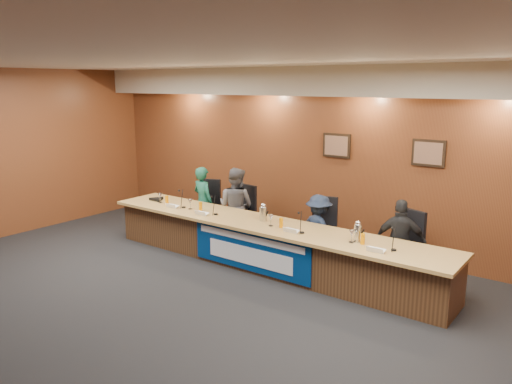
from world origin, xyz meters
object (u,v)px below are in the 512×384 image
Objects in this scene: panelist_b at (236,206)px; office_chair_a at (207,211)px; carafe_mid at (263,214)px; speakerphone at (157,199)px; office_chair_b at (239,218)px; panelist_c at (318,230)px; dais_body at (265,246)px; carafe_right at (358,233)px; banner at (250,251)px; panelist_a at (203,202)px; office_chair_c at (321,234)px; office_chair_d at (402,251)px; panelist_d at (400,242)px.

office_chair_a is (-0.81, 0.10, -0.24)m from panelist_b.
carafe_mid is 0.70× the size of speakerphone.
carafe_mid is at bearing -24.96° from office_chair_b.
panelist_c reaches higher than speakerphone.
carafe_right is at bearing -1.82° from dais_body.
office_chair_b is 2.87m from carafe_right.
banner is 4.58× the size of office_chair_b.
panelist_a is at bearing 162.73° from carafe_mid.
banner reaches higher than office_chair_c.
office_chair_d is 1.50× the size of speakerphone.
office_chair_d is at bearing -108.79° from panelist_d.
carafe_mid reaches higher than banner.
panelist_c is 2.43× the size of office_chair_c.
carafe_right is at bearing -7.68° from office_chair_b.
panelist_a is at bearing 162.15° from dais_body.
office_chair_a is 1.00× the size of office_chair_b.
panelist_a is at bearing 47.52° from speakerphone.
panelist_c reaches higher than dais_body.
office_chair_a and office_chair_d have the same top height.
banner reaches higher than office_chair_b.
banner is 9.80× the size of carafe_mid.
panelist_d reaches higher than office_chair_d.
panelist_d is (3.91, 0.00, -0.04)m from panelist_a.
panelist_d reaches higher than office_chair_b.
office_chair_d is (0.00, 0.10, -0.16)m from panelist_d.
office_chair_d is at bearing 19.91° from dais_body.
panelist_a reaches higher than dais_body.
carafe_mid reaches higher than office_chair_c.
carafe_right is at bearing -94.83° from office_chair_d.
office_chair_a is 1.50× the size of speakerphone.
panelist_d is at bearing -165.87° from panelist_c.
carafe_right is (2.73, -0.77, 0.39)m from office_chair_b.
speakerphone reaches higher than office_chair_b.
office_chair_a is 1.92× the size of carafe_right.
office_chair_d is at bearing -161.69° from panelist_c.
panelist_c is 3.20m from speakerphone.
carafe_mid is at bearing 172.85° from panelist_a.
carafe_right is at bearing 159.57° from panelist_b.
panelist_a is 0.95× the size of panelist_b.
panelist_d reaches higher than dais_body.
office_chair_d is at bearing 29.74° from banner.
banner is at bearing -167.35° from carafe_right.
office_chair_b is (-1.11, 0.72, 0.13)m from dais_body.
panelist_c is 0.14m from office_chair_c.
panelist_a reaches higher than office_chair_c.
panelist_b reaches higher than speakerphone.
office_chair_a is at bearing 159.49° from dais_body.
panelist_b is at bearing -29.97° from office_chair_a.
panelist_d is 1.38m from office_chair_c.
carafe_mid is (1.04, -0.57, 0.15)m from panelist_b.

